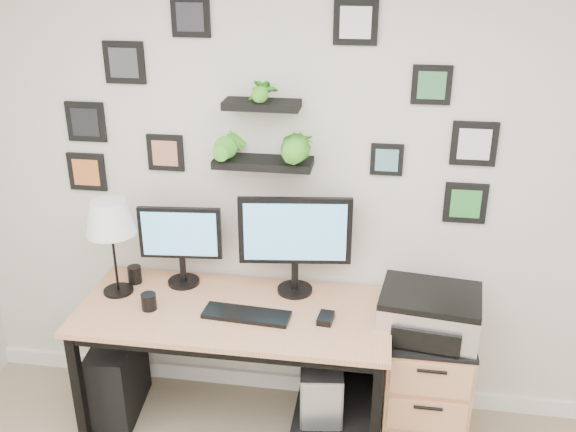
% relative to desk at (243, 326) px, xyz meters
% --- Properties ---
extents(room, '(4.00, 4.00, 4.00)m').
position_rel_desk_xyz_m(room, '(0.37, 0.32, -0.58)').
color(room, tan).
rests_on(room, ground).
extents(desk, '(1.60, 0.70, 0.75)m').
position_rel_desk_xyz_m(desk, '(0.00, 0.00, 0.00)').
color(desk, tan).
rests_on(desk, ground).
extents(monitor_left, '(0.44, 0.19, 0.45)m').
position_rel_desk_xyz_m(monitor_left, '(-0.37, 0.18, 0.39)').
color(monitor_left, black).
rests_on(monitor_left, desk).
extents(monitor_right, '(0.58, 0.21, 0.54)m').
position_rel_desk_xyz_m(monitor_right, '(0.25, 0.18, 0.45)').
color(monitor_right, black).
rests_on(monitor_right, desk).
extents(keyboard, '(0.45, 0.17, 0.02)m').
position_rel_desk_xyz_m(keyboard, '(0.04, -0.10, 0.13)').
color(keyboard, black).
rests_on(keyboard, desk).
extents(mouse, '(0.08, 0.12, 0.03)m').
position_rel_desk_xyz_m(mouse, '(0.44, -0.08, 0.14)').
color(mouse, black).
rests_on(mouse, desk).
extents(table_lamp, '(0.26, 0.26, 0.52)m').
position_rel_desk_xyz_m(table_lamp, '(-0.69, 0.04, 0.54)').
color(table_lamp, black).
rests_on(table_lamp, desk).
extents(mug, '(0.08, 0.08, 0.09)m').
position_rel_desk_xyz_m(mug, '(-0.46, -0.10, 0.17)').
color(mug, black).
rests_on(mug, desk).
extents(pen_cup, '(0.07, 0.07, 0.10)m').
position_rel_desk_xyz_m(pen_cup, '(-0.64, 0.15, 0.17)').
color(pen_cup, black).
rests_on(pen_cup, desk).
extents(pc_tower_black, '(0.26, 0.50, 0.48)m').
position_rel_desk_xyz_m(pc_tower_black, '(-0.72, -0.02, -0.39)').
color(pc_tower_black, black).
rests_on(pc_tower_black, ground).
extents(pc_tower_grey, '(0.27, 0.51, 0.49)m').
position_rel_desk_xyz_m(pc_tower_grey, '(0.42, 0.01, -0.38)').
color(pc_tower_grey, gray).
rests_on(pc_tower_grey, ground).
extents(file_cabinet, '(0.43, 0.53, 0.67)m').
position_rel_desk_xyz_m(file_cabinet, '(0.96, 0.06, -0.29)').
color(file_cabinet, tan).
rests_on(file_cabinet, ground).
extents(printer, '(0.53, 0.44, 0.22)m').
position_rel_desk_xyz_m(printer, '(0.95, 0.03, 0.15)').
color(printer, silver).
rests_on(printer, file_cabinet).
extents(wall_decor, '(2.25, 0.18, 1.09)m').
position_rel_desk_xyz_m(wall_decor, '(0.09, 0.26, 1.02)').
color(wall_decor, black).
rests_on(wall_decor, ground).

